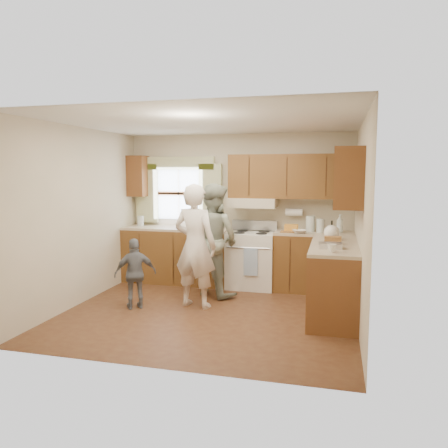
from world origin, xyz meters
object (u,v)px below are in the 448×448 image
(woman_right, at_px, (214,240))
(stove, at_px, (252,259))
(woman_left, at_px, (195,246))
(child, at_px, (135,274))

(woman_right, bearing_deg, stove, -101.09)
(stove, distance_m, woman_right, 0.85)
(woman_left, relative_size, woman_right, 1.01)
(woman_left, height_order, child, woman_left)
(stove, xyz_separation_m, woman_right, (-0.48, -0.59, 0.38))
(stove, relative_size, woman_right, 0.63)
(stove, height_order, woman_right, woman_right)
(stove, bearing_deg, woman_right, -129.08)
(stove, xyz_separation_m, woman_left, (-0.56, -1.23, 0.39))
(woman_right, bearing_deg, woman_left, 110.14)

